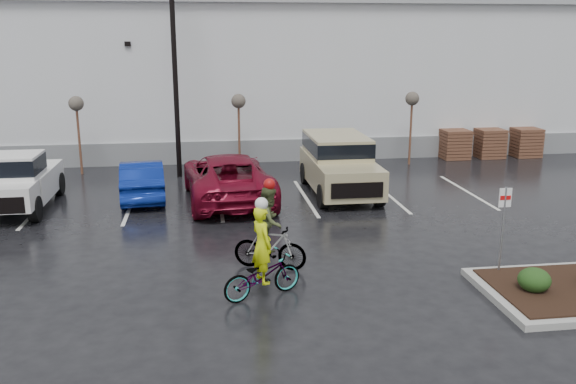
{
  "coord_description": "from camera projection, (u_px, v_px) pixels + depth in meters",
  "views": [
    {
      "loc": [
        -3.02,
        -12.43,
        5.56
      ],
      "look_at": [
        -0.71,
        3.9,
        1.3
      ],
      "focal_mm": 38.0,
      "sensor_mm": 36.0,
      "label": 1
    }
  ],
  "objects": [
    {
      "name": "ground",
      "position": [
        343.0,
        289.0,
        13.72
      ],
      "size": [
        120.0,
        120.0,
        0.0
      ],
      "primitive_type": "plane",
      "color": "black",
      "rests_on": "ground"
    },
    {
      "name": "warehouse",
      "position": [
        255.0,
        70.0,
        33.89
      ],
      "size": [
        60.5,
        15.5,
        7.2
      ],
      "color": "silver",
      "rests_on": "ground"
    },
    {
      "name": "wooded_ridge",
      "position": [
        233.0,
        64.0,
        56.11
      ],
      "size": [
        80.0,
        25.0,
        6.0
      ],
      "primitive_type": "cube",
      "color": "#213C19",
      "rests_on": "ground"
    },
    {
      "name": "lamppost",
      "position": [
        173.0,
        32.0,
        23.26
      ],
      "size": [
        0.5,
        1.0,
        9.22
      ],
      "color": "black",
      "rests_on": "ground"
    },
    {
      "name": "sapling_west",
      "position": [
        76.0,
        108.0,
        24.42
      ],
      "size": [
        0.6,
        0.6,
        3.2
      ],
      "color": "#462B1C",
      "rests_on": "ground"
    },
    {
      "name": "sapling_mid",
      "position": [
        239.0,
        105.0,
        25.3
      ],
      "size": [
        0.6,
        0.6,
        3.2
      ],
      "color": "#462B1C",
      "rests_on": "ground"
    },
    {
      "name": "sapling_east",
      "position": [
        412.0,
        103.0,
        26.32
      ],
      "size": [
        0.6,
        0.6,
        3.2
      ],
      "color": "#462B1C",
      "rests_on": "ground"
    },
    {
      "name": "pallet_stack_a",
      "position": [
        455.0,
        144.0,
        28.13
      ],
      "size": [
        1.2,
        1.2,
        1.35
      ],
      "primitive_type": "cube",
      "color": "#462B1C",
      "rests_on": "ground"
    },
    {
      "name": "pallet_stack_b",
      "position": [
        489.0,
        143.0,
        28.36
      ],
      "size": [
        1.2,
        1.2,
        1.35
      ],
      "primitive_type": "cube",
      "color": "#462B1C",
      "rests_on": "ground"
    },
    {
      "name": "pallet_stack_c",
      "position": [
        525.0,
        142.0,
        28.6
      ],
      "size": [
        1.2,
        1.2,
        1.35
      ],
      "primitive_type": "cube",
      "color": "#462B1C",
      "rests_on": "ground"
    },
    {
      "name": "shrub_a",
      "position": [
        534.0,
        280.0,
        13.2
      ],
      "size": [
        0.7,
        0.7,
        0.52
      ],
      "primitive_type": "ellipsoid",
      "color": "black",
      "rests_on": "curb_island"
    },
    {
      "name": "fire_lane_sign",
      "position": [
        503.0,
        220.0,
        14.08
      ],
      "size": [
        0.3,
        0.05,
        2.2
      ],
      "color": "gray",
      "rests_on": "ground"
    },
    {
      "name": "pickup_white",
      "position": [
        19.0,
        178.0,
        20.08
      ],
      "size": [
        2.1,
        5.2,
        1.96
      ],
      "primitive_type": null,
      "color": "white",
      "rests_on": "ground"
    },
    {
      "name": "car_blue",
      "position": [
        142.0,
        180.0,
        21.21
      ],
      "size": [
        1.82,
        4.24,
        1.36
      ],
      "primitive_type": "imported",
      "rotation": [
        0.0,
        0.0,
        3.24
      ],
      "color": "navy",
      "rests_on": "ground"
    },
    {
      "name": "car_red",
      "position": [
        228.0,
        177.0,
        20.91
      ],
      "size": [
        3.19,
        6.13,
        1.65
      ],
      "primitive_type": "imported",
      "rotation": [
        0.0,
        0.0,
        3.22
      ],
      "color": "maroon",
      "rests_on": "ground"
    },
    {
      "name": "suv_tan",
      "position": [
        340.0,
        166.0,
        21.79
      ],
      "size": [
        2.2,
        5.1,
        2.06
      ],
      "primitive_type": null,
      "color": "tan",
      "rests_on": "ground"
    },
    {
      "name": "cyclist_hivis",
      "position": [
        262.0,
        267.0,
        13.18
      ],
      "size": [
        1.96,
        1.32,
        2.25
      ],
      "rotation": [
        0.0,
        0.0,
        1.97
      ],
      "color": "#3F3F44",
      "rests_on": "ground"
    },
    {
      "name": "cyclist_olive",
      "position": [
        270.0,
        236.0,
        14.75
      ],
      "size": [
        1.81,
        1.13,
        2.27
      ],
      "rotation": [
        0.0,
        0.0,
        1.19
      ],
      "color": "#3F3F44",
      "rests_on": "ground"
    }
  ]
}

